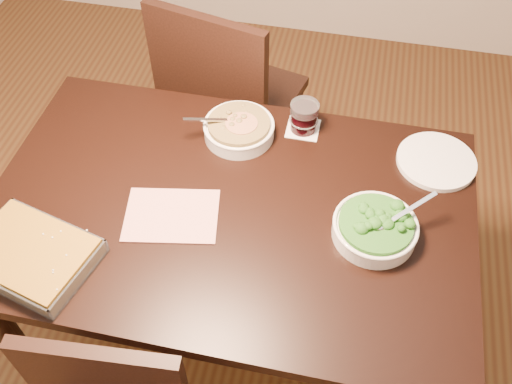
{
  "coord_description": "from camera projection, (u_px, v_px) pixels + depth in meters",
  "views": [
    {
      "loc": [
        0.29,
        -0.98,
        2.04
      ],
      "look_at": [
        0.07,
        0.03,
        0.8
      ],
      "focal_mm": 40.0,
      "sensor_mm": 36.0,
      "label": 1
    }
  ],
  "objects": [
    {
      "name": "dinner_plate",
      "position": [
        436.0,
        161.0,
        1.74
      ],
      "size": [
        0.24,
        0.24,
        0.02
      ],
      "primitive_type": "cylinder",
      "color": "white",
      "rests_on": "table"
    },
    {
      "name": "chair_far",
      "position": [
        226.0,
        96.0,
        2.25
      ],
      "size": [
        0.56,
        0.56,
        0.98
      ],
      "rotation": [
        0.0,
        0.0,
        2.9
      ],
      "color": "black",
      "rests_on": "ground"
    },
    {
      "name": "baking_dish",
      "position": [
        31.0,
        255.0,
        1.5
      ],
      "size": [
        0.37,
        0.31,
        0.06
      ],
      "rotation": [
        0.0,
        0.0,
        -0.25
      ],
      "color": "silver",
      "rests_on": "table"
    },
    {
      "name": "stew_bowl",
      "position": [
        239.0,
        128.0,
        1.8
      ],
      "size": [
        0.24,
        0.23,
        0.09
      ],
      "color": "white",
      "rests_on": "table"
    },
    {
      "name": "broccoli_bowl",
      "position": [
        375.0,
        228.0,
        1.55
      ],
      "size": [
        0.24,
        0.23,
        0.09
      ],
      "color": "white",
      "rests_on": "table"
    },
    {
      "name": "wine_tumbler",
      "position": [
        304.0,
        116.0,
        1.8
      ],
      "size": [
        0.09,
        0.09,
        0.1
      ],
      "color": "black",
      "rests_on": "coaster"
    },
    {
      "name": "ground",
      "position": [
        236.0,
        326.0,
        2.22
      ],
      "size": [
        4.0,
        4.0,
        0.0
      ],
      "primitive_type": "plane",
      "color": "#452613",
      "rests_on": "ground"
    },
    {
      "name": "table",
      "position": [
        230.0,
        226.0,
        1.71
      ],
      "size": [
        1.4,
        0.9,
        0.75
      ],
      "color": "black",
      "rests_on": "ground"
    },
    {
      "name": "magazine_a",
      "position": [
        172.0,
        215.0,
        1.62
      ],
      "size": [
        0.29,
        0.24,
        0.01
      ],
      "primitive_type": "cube",
      "rotation": [
        0.0,
        0.0,
        0.18
      ],
      "color": "#B53336",
      "rests_on": "table"
    },
    {
      "name": "coaster",
      "position": [
        303.0,
        129.0,
        1.84
      ],
      "size": [
        0.1,
        0.1,
        0.0
      ],
      "primitive_type": "cube",
      "color": "white",
      "rests_on": "table"
    }
  ]
}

